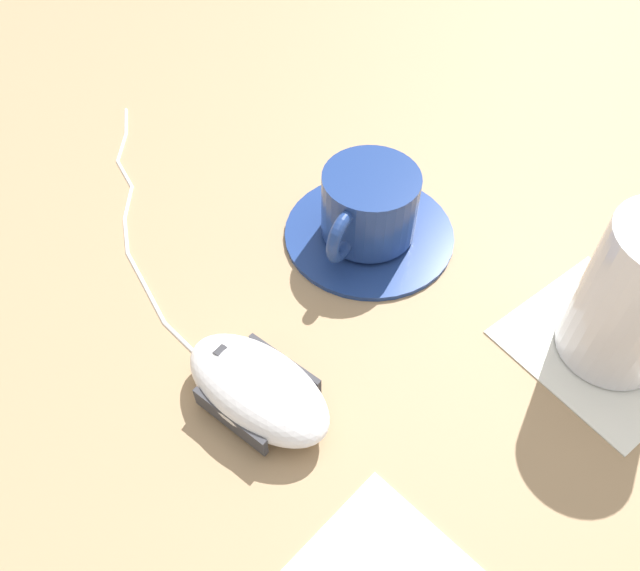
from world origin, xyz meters
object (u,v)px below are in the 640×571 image
(saucer, at_px, (369,232))
(coffee_cup, at_px, (368,206))
(drinking_glass, at_px, (638,297))
(computer_mouse, at_px, (258,388))

(saucer, bearing_deg, coffee_cup, -80.09)
(coffee_cup, bearing_deg, drinking_glass, 20.38)
(coffee_cup, height_order, drinking_glass, drinking_glass)
(saucer, bearing_deg, drinking_glass, 19.27)
(coffee_cup, bearing_deg, saucer, 99.91)
(drinking_glass, bearing_deg, coffee_cup, -159.62)
(coffee_cup, bearing_deg, computer_mouse, -63.71)
(drinking_glass, bearing_deg, computer_mouse, -116.49)
(saucer, distance_m, coffee_cup, 0.03)
(coffee_cup, distance_m, drinking_glass, 0.21)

